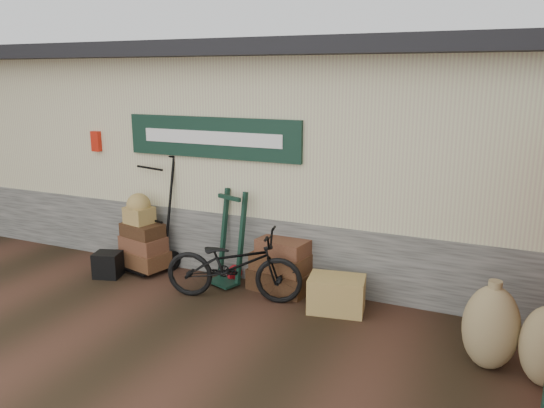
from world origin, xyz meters
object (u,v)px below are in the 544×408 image
at_px(wicker_hamper, 336,294).
at_px(black_trunk, 108,265).
at_px(suitcase_stack, 281,264).
at_px(porter_trolley, 152,212).
at_px(bicycle, 234,261).
at_px(green_barrow, 230,238).

xyz_separation_m(wicker_hamper, black_trunk, (-3.27, -0.25, -0.04)).
xyz_separation_m(suitcase_stack, wicker_hamper, (0.87, -0.33, -0.14)).
xyz_separation_m(porter_trolley, wicker_hamper, (2.90, -0.33, -0.63)).
bearing_deg(wicker_hamper, bicycle, -171.36).
bearing_deg(black_trunk, bicycle, 1.70).
bearing_deg(wicker_hamper, suitcase_stack, 159.24).
relative_size(suitcase_stack, bicycle, 0.46).
relative_size(porter_trolley, green_barrow, 1.33).
bearing_deg(wicker_hamper, green_barrow, 170.70).
bearing_deg(bicycle, black_trunk, 78.13).
xyz_separation_m(green_barrow, bicycle, (0.30, -0.46, -0.13)).
distance_m(black_trunk, bicycle, 2.01).
relative_size(green_barrow, wicker_hamper, 1.94).
xyz_separation_m(porter_trolley, green_barrow, (1.31, -0.07, -0.21)).
distance_m(porter_trolley, suitcase_stack, 2.09).
relative_size(green_barrow, black_trunk, 3.61).
relative_size(black_trunk, bicycle, 0.20).
relative_size(green_barrow, bicycle, 0.73).
bearing_deg(bicycle, wicker_hamper, -94.93).
distance_m(porter_trolley, bicycle, 1.73).
bearing_deg(green_barrow, porter_trolley, -163.55).
distance_m(porter_trolley, green_barrow, 1.33).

